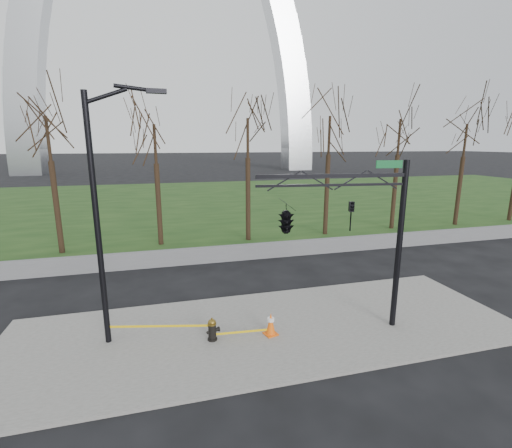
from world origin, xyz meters
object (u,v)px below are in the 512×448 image
object	(u,v)px
street_light	(103,204)
traffic_signal_mast	(309,218)
fire_hydrant	(213,330)
traffic_cone	(271,324)

from	to	relation	value
street_light	traffic_signal_mast	size ratio (longest dim) A/B	1.37
fire_hydrant	traffic_signal_mast	distance (m)	4.90
fire_hydrant	traffic_cone	bearing A→B (deg)	-19.34
traffic_cone	street_light	distance (m)	6.68
street_light	traffic_cone	bearing A→B (deg)	-15.83
fire_hydrant	traffic_cone	xyz separation A→B (m)	(1.97, -0.17, 0.03)
traffic_signal_mast	street_light	bearing A→B (deg)	177.73
traffic_cone	traffic_signal_mast	world-z (taller)	traffic_signal_mast
fire_hydrant	traffic_signal_mast	world-z (taller)	traffic_signal_mast
street_light	traffic_signal_mast	world-z (taller)	street_light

